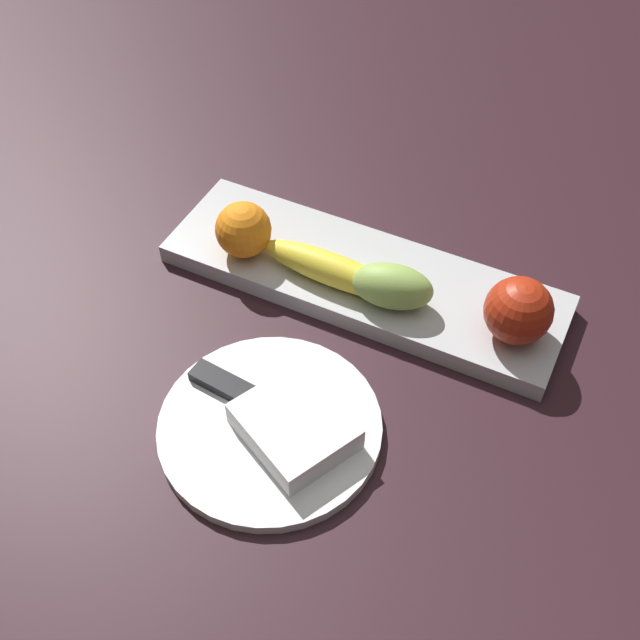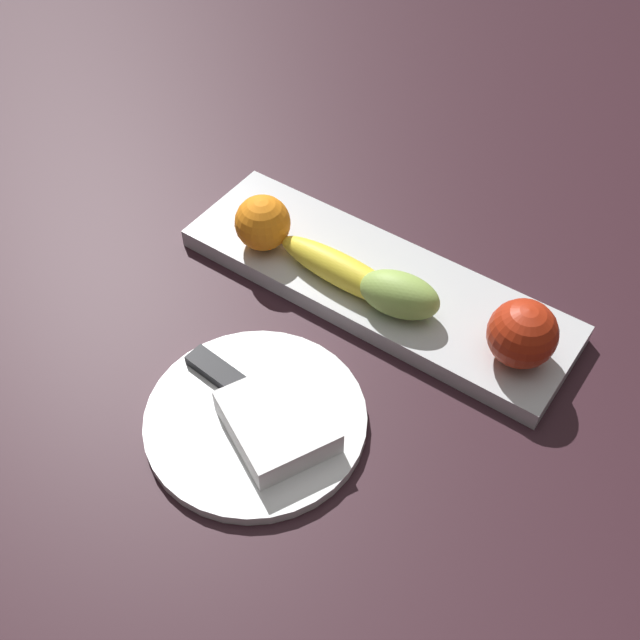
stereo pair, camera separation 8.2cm
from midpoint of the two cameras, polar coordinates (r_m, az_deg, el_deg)
The scene contains 9 objects.
ground_plane at distance 0.90m, azimuth 6.84°, elevation 0.23°, with size 2.40×2.40×0.00m, color black.
fruit_tray at distance 0.91m, azimuth 6.66°, elevation 2.53°, with size 0.47×0.14×0.02m, color #BABCC0.
apple at distance 0.83m, azimuth 17.32°, elevation -1.13°, with size 0.07×0.07×0.07m, color #AB2811.
banana at distance 0.88m, azimuth 4.35°, elevation 3.41°, with size 0.18×0.04×0.04m, color yellow.
orange_near_apple at distance 0.92m, azimuth -1.66°, elevation 7.00°, with size 0.07×0.07×0.07m, color orange.
grape_bunch at distance 0.85m, azimuth 8.48°, elevation 1.60°, with size 0.09×0.05×0.05m, color #93B653.
dinner_plate at distance 0.80m, azimuth -1.78°, elevation -7.47°, with size 0.23×0.23×0.01m, color white.
folded_napkin at distance 0.77m, azimuth -0.11°, elevation -7.63°, with size 0.11×0.09×0.03m, color white.
knife at distance 0.81m, azimuth -3.47°, elevation -4.86°, with size 0.18×0.04×0.01m.
Camera 2 is at (0.29, -0.52, 0.67)m, focal length 43.80 mm.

